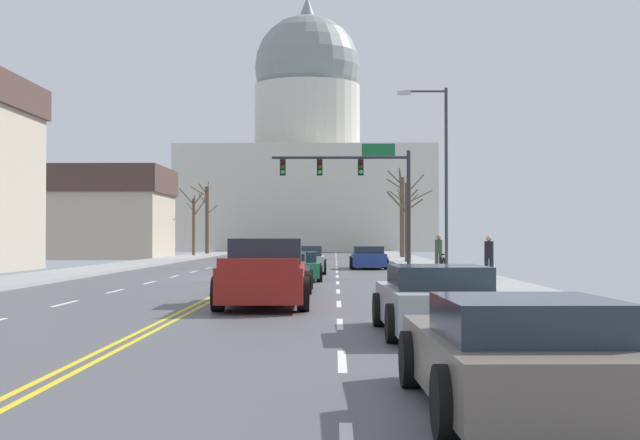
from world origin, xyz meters
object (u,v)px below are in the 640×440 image
sedan_near_01 (305,261)px  pickup_truck_near_04 (265,276)px  sedan_near_05 (437,301)px  sedan_oncoming_02 (276,249)px  sedan_oncoming_00 (256,254)px  sedan_near_06 (518,356)px  sedan_oncoming_01 (266,251)px  sedan_near_03 (280,274)px  bicycle_parked (442,265)px  street_lamp_right (440,164)px  pedestrian_00 (489,255)px  signal_gantry (359,177)px  sedan_oncoming_03 (280,248)px  sedan_near_00 (368,258)px  pedestrian_01 (439,251)px  sedan_near_02 (296,267)px

sedan_near_01 → pickup_truck_near_04: bearing=-91.1°
sedan_near_05 → sedan_oncoming_02: size_ratio=0.96×
sedan_near_05 → sedan_oncoming_00: 43.83m
pickup_truck_near_04 → sedan_oncoming_02: 58.69m
sedan_near_06 → sedan_oncoming_01: sedan_oncoming_01 is taller
sedan_near_03 → bicycle_parked: (6.44, 11.49, -0.07)m
sedan_near_05 → sedan_near_06: bearing=-89.9°
sedan_oncoming_00 → sedan_oncoming_02: (-0.10, 21.74, -0.00)m
street_lamp_right → pedestrian_00: size_ratio=4.93×
signal_gantry → sedan_near_03: 23.68m
sedan_oncoming_01 → pedestrian_00: size_ratio=2.80×
sedan_oncoming_03 → sedan_near_05: bearing=-84.4°
signal_gantry → sedan_near_00: 5.53m
sedan_near_03 → sedan_oncoming_03: (-3.71, 61.05, 0.02)m
sedan_near_06 → sedan_oncoming_00: bearing=98.0°
sedan_near_01 → sedan_oncoming_01: size_ratio=0.98×
sedan_oncoming_03 → pedestrian_01: bearing=-78.2°
pickup_truck_near_04 → bicycle_parked: (6.46, 17.15, -0.26)m
sedan_near_00 → sedan_near_06: (0.02, -38.88, -0.04)m
sedan_near_05 → sedan_oncoming_00: bearing=99.2°
sedan_near_01 → sedan_oncoming_02: size_ratio=0.98×
sedan_near_01 → sedan_near_02: (-0.14, -6.48, -0.06)m
sedan_near_05 → sedan_oncoming_00: (-7.01, 43.27, -0.01)m
sedan_oncoming_01 → sedan_near_03: bearing=-85.0°
bicycle_parked → sedan_near_02: bearing=-145.3°
sedan_oncoming_03 → bicycle_parked: size_ratio=2.53×
sedan_near_01 → bicycle_parked: size_ratio=2.52×
sedan_oncoming_02 → sedan_near_02: bearing=-85.3°
sedan_oncoming_01 → bicycle_parked: bearing=-71.6°
sedan_near_01 → sedan_oncoming_03: sedan_near_01 is taller
sedan_near_00 → sedan_oncoming_00: 13.29m
pickup_truck_near_04 → pedestrian_00: pedestrian_00 is taller
sedan_near_02 → pickup_truck_near_04: pickup_truck_near_04 is taller
sedan_near_00 → pickup_truck_near_04: 25.78m
sedan_oncoming_01 → bicycle_parked: size_ratio=2.57×
street_lamp_right → pedestrian_01: street_lamp_right is taller
sedan_near_02 → pedestrian_01: 8.35m
sedan_near_03 → pedestrian_01: bearing=63.2°
sedan_near_06 → sedan_near_05: bearing=90.1°
sedan_near_00 → bicycle_parked: size_ratio=2.54×
bicycle_parked → sedan_near_00: bearing=109.3°
street_lamp_right → pickup_truck_near_04: 17.98m
sedan_oncoming_00 → bicycle_parked: bearing=-63.2°
sedan_near_01 → sedan_oncoming_02: (-3.94, 39.26, -0.03)m
sedan_near_00 → pedestrian_01: pedestrian_01 is taller
sedan_near_03 → sedan_near_05: bearing=-73.8°
sedan_near_00 → sedan_near_01: size_ratio=1.01×
signal_gantry → sedan_oncoming_01: 20.49m
pedestrian_01 → bicycle_parked: (0.01, -1.22, -0.57)m
street_lamp_right → sedan_oncoming_00: 23.10m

